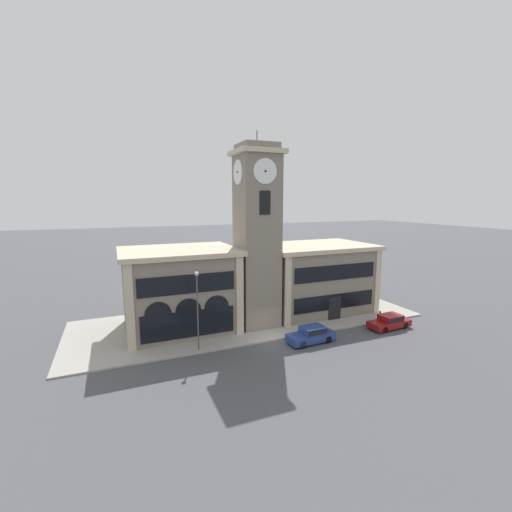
# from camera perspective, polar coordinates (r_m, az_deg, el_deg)

# --- Properties ---
(ground_plane) EXTENTS (300.00, 300.00, 0.00)m
(ground_plane) POSITION_cam_1_polar(r_m,az_deg,el_deg) (32.56, 3.23, -13.95)
(ground_plane) COLOR #4C4C51
(sidewalk_kerb) EXTENTS (36.55, 12.60, 0.15)m
(sidewalk_kerb) POSITION_cam_1_polar(r_m,az_deg,el_deg) (37.90, -0.99, -10.40)
(sidewalk_kerb) COLOR #A39E93
(sidewalk_kerb) RESTS_ON ground_plane
(clock_tower) EXTENTS (4.51, 4.51, 19.38)m
(clock_tower) POSITION_cam_1_polar(r_m,az_deg,el_deg) (34.12, 0.15, 3.09)
(clock_tower) COLOR gray
(clock_tower) RESTS_ON ground_plane
(town_hall_left_wing) EXTENTS (11.16, 8.82, 8.14)m
(town_hall_left_wing) POSITION_cam_1_polar(r_m,az_deg,el_deg) (34.98, -12.59, -5.41)
(town_hall_left_wing) COLOR gray
(town_hall_left_wing) RESTS_ON ground_plane
(town_hall_right_wing) EXTENTS (12.77, 8.82, 7.81)m
(town_hall_right_wing) POSITION_cam_1_polar(r_m,az_deg,el_deg) (40.64, 9.77, -3.52)
(town_hall_right_wing) COLOR gray
(town_hall_right_wing) RESTS_ON ground_plane
(parked_car_near) EXTENTS (4.48, 1.94, 1.50)m
(parked_car_near) POSITION_cam_1_polar(r_m,az_deg,el_deg) (32.32, 9.22, -12.75)
(parked_car_near) COLOR navy
(parked_car_near) RESTS_ON ground_plane
(parked_car_mid) EXTENTS (4.50, 1.97, 1.39)m
(parked_car_mid) POSITION_cam_1_polar(r_m,az_deg,el_deg) (37.77, 21.39, -10.09)
(parked_car_mid) COLOR maroon
(parked_car_mid) RESTS_ON ground_plane
(street_lamp) EXTENTS (0.36, 0.36, 6.85)m
(street_lamp) POSITION_cam_1_polar(r_m,az_deg,el_deg) (29.33, -9.75, -7.29)
(street_lamp) COLOR #4C4C51
(street_lamp) RESTS_ON sidewalk_kerb
(bollard) EXTENTS (0.18, 0.18, 1.06)m
(bollard) POSITION_cam_1_polar(r_m,az_deg,el_deg) (39.33, 19.96, -9.32)
(bollard) COLOR black
(bollard) RESTS_ON sidewalk_kerb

